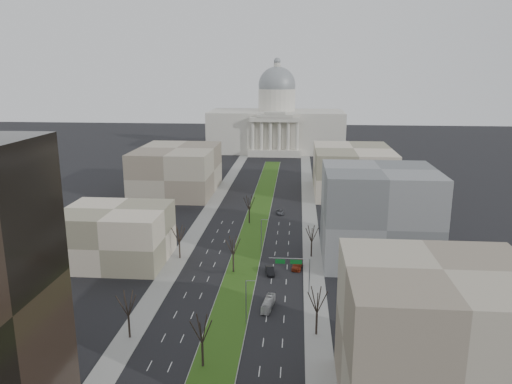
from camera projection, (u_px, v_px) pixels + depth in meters
The scene contains 25 objects.
ground at pixel (256, 224), 160.45m from camera, with size 600.00×600.00×0.00m, color black.
median at pixel (255, 224), 159.45m from camera, with size 8.00×222.03×0.20m.
sidewalk_left at pixel (185, 249), 137.68m from camera, with size 5.00×330.00×0.15m, color gray.
sidewalk_right at pixel (312, 253), 134.82m from camera, with size 5.00×330.00×0.15m, color gray.
capitol at pixel (277, 124), 301.28m from camera, with size 80.00×46.00×55.00m.
building_beige_left at pixel (116, 235), 127.61m from camera, with size 26.00×22.00×14.00m, color gray.
building_tan_right at pixel (436, 342), 69.99m from camera, with size 26.00×24.00×22.00m, color gray.
building_grey_right at pixel (378, 215), 127.72m from camera, with size 28.00×26.00×24.00m, color slate.
building_far_left at pixel (177, 170), 199.86m from camera, with size 30.00×40.00×18.00m, color gray.
building_far_right at pixel (352, 171), 198.98m from camera, with size 30.00×40.00×18.00m, color gray.
tree_left_mid at pixel (128, 303), 90.52m from camera, with size 5.40×5.40×9.72m.
tree_left_far at pixel (179, 234), 129.26m from camera, with size 5.28×5.28×9.50m.
tree_right_mid at pixel (317, 300), 91.55m from camera, with size 5.52×5.52×9.94m.
tree_right_far at pixel (312, 233), 130.40m from camera, with size 5.04×5.04×9.07m.
tree_median_a at pixel (202, 329), 81.54m from camera, with size 5.40×5.40×9.72m.
tree_median_b at pixel (233, 245), 120.24m from camera, with size 5.40×5.40×9.72m.
tree_median_c at pixel (249, 202), 158.94m from camera, with size 5.40×5.40×9.72m.
streetlamp_median_b at pixel (246, 301), 96.11m from camera, with size 1.90×0.20×9.16m.
streetlamp_median_c at pixel (262, 235), 134.81m from camera, with size 1.90×0.20×9.16m.
mast_arm_signs at pixel (297, 267), 109.54m from camera, with size 9.12×0.24×8.09m.
car_grey_near at pixel (268, 303), 104.36m from camera, with size 1.60×3.99×1.36m, color #4A4E51.
car_black at pixel (270, 271), 120.84m from camera, with size 1.79×5.14×1.69m, color black.
car_red at pixel (297, 265), 124.09m from camera, with size 2.29×5.64×1.64m, color maroon.
car_grey_far at pixel (280, 212), 171.02m from camera, with size 2.36×5.11×1.42m, color #515259.
box_van at pixel (268, 303), 103.46m from camera, with size 1.72×7.34×2.05m, color silver.
Camera 1 is at (13.05, -32.80, 48.28)m, focal length 35.00 mm.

